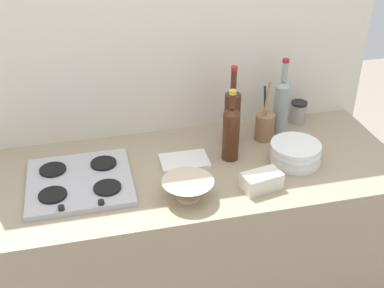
# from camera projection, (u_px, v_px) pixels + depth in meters

# --- Properties ---
(counter_block) EXTENTS (1.80, 0.70, 0.90)m
(counter_block) POSITION_uv_depth(u_px,v_px,m) (192.00, 248.00, 2.34)
(counter_block) COLOR tan
(counter_block) RESTS_ON ground
(backsplash_panel) EXTENTS (1.90, 0.06, 2.10)m
(backsplash_panel) POSITION_uv_depth(u_px,v_px,m) (173.00, 98.00, 2.35)
(backsplash_panel) COLOR beige
(backsplash_panel) RESTS_ON ground
(stovetop_hob) EXTENTS (0.41, 0.40, 0.04)m
(stovetop_hob) POSITION_uv_depth(u_px,v_px,m) (80.00, 182.00, 2.00)
(stovetop_hob) COLOR #B2B2B7
(stovetop_hob) RESTS_ON counter_block
(plate_stack) EXTENTS (0.22, 0.22, 0.09)m
(plate_stack) POSITION_uv_depth(u_px,v_px,m) (295.00, 153.00, 2.12)
(plate_stack) COLOR white
(plate_stack) RESTS_ON counter_block
(wine_bottle_leftmost) EXTENTS (0.07, 0.07, 0.37)m
(wine_bottle_leftmost) POSITION_uv_depth(u_px,v_px,m) (232.00, 115.00, 2.21)
(wine_bottle_leftmost) COLOR #472314
(wine_bottle_leftmost) RESTS_ON counter_block
(wine_bottle_mid_left) EXTENTS (0.07, 0.07, 0.32)m
(wine_bottle_mid_left) POSITION_uv_depth(u_px,v_px,m) (231.00, 132.00, 2.11)
(wine_bottle_mid_left) COLOR #472314
(wine_bottle_mid_left) RESTS_ON counter_block
(wine_bottle_mid_right) EXTENTS (0.07, 0.07, 0.37)m
(wine_bottle_mid_right) POSITION_uv_depth(u_px,v_px,m) (281.00, 105.00, 2.30)
(wine_bottle_mid_right) COLOR gray
(wine_bottle_mid_right) RESTS_ON counter_block
(mixing_bowl) EXTENTS (0.20, 0.20, 0.08)m
(mixing_bowl) POSITION_uv_depth(u_px,v_px,m) (188.00, 189.00, 1.91)
(mixing_bowl) COLOR beige
(mixing_bowl) RESTS_ON counter_block
(butter_dish) EXTENTS (0.17, 0.12, 0.07)m
(butter_dish) POSITION_uv_depth(u_px,v_px,m) (262.00, 181.00, 1.97)
(butter_dish) COLOR silver
(butter_dish) RESTS_ON counter_block
(utensil_crock) EXTENTS (0.09, 0.09, 0.29)m
(utensil_crock) POSITION_uv_depth(u_px,v_px,m) (265.00, 126.00, 2.29)
(utensil_crock) COLOR #996B4C
(utensil_crock) RESTS_ON counter_block
(condiment_jar_front) EXTENTS (0.08, 0.08, 0.11)m
(condiment_jar_front) POSITION_uv_depth(u_px,v_px,m) (298.00, 112.00, 2.43)
(condiment_jar_front) COLOR #9E998C
(condiment_jar_front) RESTS_ON counter_block
(cutting_board) EXTENTS (0.21, 0.14, 0.02)m
(cutting_board) POSITION_uv_depth(u_px,v_px,m) (184.00, 161.00, 2.14)
(cutting_board) COLOR silver
(cutting_board) RESTS_ON counter_block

